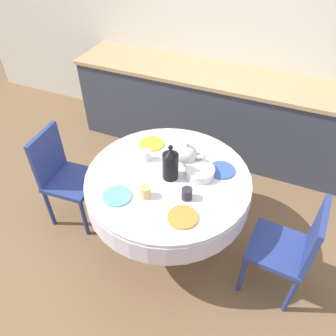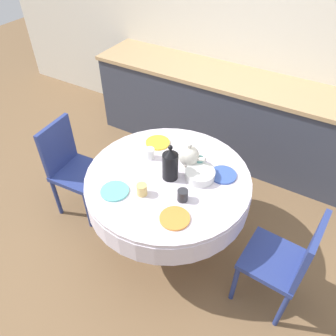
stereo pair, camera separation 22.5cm
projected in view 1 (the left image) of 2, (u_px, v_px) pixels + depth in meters
ground_plane at (168, 239)px, 2.94m from camera, size 12.00×12.00×0.00m
wall_back at (238, 26)px, 3.30m from camera, size 7.00×0.05×2.60m
kitchen_counter at (220, 114)px, 3.63m from camera, size 3.24×0.64×0.92m
dining_table at (168, 188)px, 2.51m from camera, size 1.24×1.24×0.77m
chair_left at (291, 247)px, 2.27m from camera, size 0.43×0.43×0.91m
chair_right at (63, 174)px, 2.83m from camera, size 0.43×0.43×0.91m
plate_near_left at (117, 196)px, 2.26m from camera, size 0.20×0.20×0.01m
cup_near_left at (145, 192)px, 2.24m from camera, size 0.07×0.07×0.09m
plate_near_right at (183, 217)px, 2.12m from camera, size 0.20×0.20×0.01m
cup_near_right at (187, 194)px, 2.23m from camera, size 0.07×0.07×0.09m
plate_far_left at (152, 144)px, 2.70m from camera, size 0.20×0.20×0.01m
cup_far_left at (146, 155)px, 2.54m from camera, size 0.07×0.07×0.09m
plate_far_right at (222, 170)px, 2.46m from camera, size 0.20×0.20×0.01m
cup_far_right at (197, 160)px, 2.49m from camera, size 0.07×0.07×0.09m
coffee_carafe at (170, 164)px, 2.33m from camera, size 0.12×0.12×0.29m
teapot at (187, 154)px, 2.46m from camera, size 0.22×0.16×0.21m
fruit_bowl at (200, 172)px, 2.41m from camera, size 0.22×0.22×0.07m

